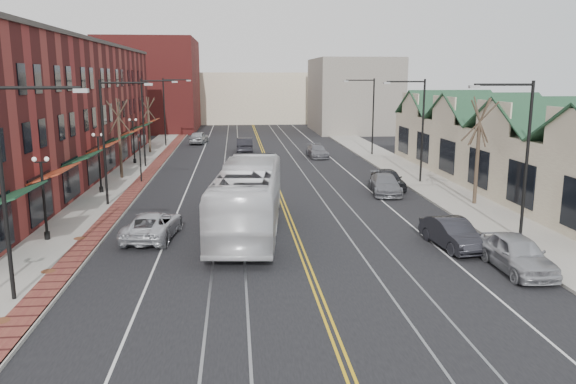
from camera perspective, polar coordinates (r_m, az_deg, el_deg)
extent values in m
plane|color=black|center=(22.54, 2.96, -10.07)|extent=(160.00, 160.00, 0.00)
cube|color=gray|center=(42.49, -17.36, -0.09)|extent=(4.00, 120.00, 0.15)
cube|color=gray|center=(44.20, 14.70, 0.50)|extent=(4.00, 120.00, 0.15)
cube|color=maroon|center=(50.37, -23.98, 7.44)|extent=(10.00, 50.00, 11.00)
cube|color=#BFAE93|center=(46.25, 21.86, 3.32)|extent=(8.00, 36.00, 4.60)
cube|color=maroon|center=(91.64, -13.71, 10.50)|extent=(14.00, 18.00, 14.00)
cube|color=#BFAE93|center=(105.83, -3.75, 9.56)|extent=(22.00, 14.00, 9.00)
cube|color=slate|center=(87.65, 6.64, 9.73)|extent=(12.00, 16.00, 11.00)
cylinder|color=black|center=(22.74, -26.94, -0.24)|extent=(0.16, 0.16, 8.00)
cylinder|color=black|center=(21.83, -24.16, 9.63)|extent=(3.00, 0.12, 0.12)
cube|color=#999999|center=(21.41, -20.28, 9.64)|extent=(0.50, 0.25, 0.15)
cylinder|color=black|center=(37.89, -18.21, 4.73)|extent=(0.16, 0.16, 8.00)
cylinder|color=black|center=(37.36, -16.31, 10.61)|extent=(3.00, 0.12, 0.12)
cube|color=#999999|center=(37.11, -13.99, 10.57)|extent=(0.50, 0.25, 0.15)
cylinder|color=black|center=(53.54, -14.49, 6.81)|extent=(0.16, 0.16, 8.00)
cylinder|color=black|center=(53.16, -13.08, 10.95)|extent=(3.00, 0.12, 0.12)
cube|color=#999999|center=(52.99, -11.44, 10.91)|extent=(0.50, 0.25, 0.15)
cylinder|color=black|center=(69.35, -12.45, 7.93)|extent=(0.16, 0.16, 8.00)
cylinder|color=black|center=(69.06, -11.33, 11.12)|extent=(3.00, 0.12, 0.12)
cube|color=#999999|center=(68.93, -10.06, 11.08)|extent=(0.50, 0.25, 0.15)
cylinder|color=black|center=(30.73, 23.08, 2.89)|extent=(0.16, 0.16, 8.00)
cylinder|color=black|center=(29.76, 21.09, 10.14)|extent=(3.00, 0.12, 0.12)
cube|color=#999999|center=(29.13, 18.39, 10.11)|extent=(0.50, 0.25, 0.15)
cylinder|color=black|center=(45.33, 13.51, 6.04)|extent=(0.16, 0.16, 8.00)
cylinder|color=black|center=(44.68, 11.89, 10.92)|extent=(3.00, 0.12, 0.12)
cube|color=#999999|center=(44.26, 9.99, 10.86)|extent=(0.50, 0.25, 0.15)
cylinder|color=black|center=(60.65, 8.64, 7.57)|extent=(0.16, 0.16, 8.00)
cylinder|color=black|center=(60.16, 7.34, 11.20)|extent=(3.00, 0.12, 0.12)
cube|color=#999999|center=(59.85, 5.91, 11.13)|extent=(0.50, 0.25, 0.15)
cylinder|color=black|center=(31.34, -23.26, -4.08)|extent=(0.28, 0.28, 0.40)
cylinder|color=black|center=(30.93, -23.53, -0.87)|extent=(0.14, 0.14, 4.00)
cube|color=black|center=(30.60, -23.83, 2.79)|extent=(0.60, 0.06, 0.06)
sphere|color=white|center=(30.67, -24.39, 3.05)|extent=(0.24, 0.24, 0.24)
sphere|color=white|center=(30.48, -23.32, 3.09)|extent=(0.24, 0.24, 0.24)
cylinder|color=black|center=(42.61, -18.43, 0.25)|extent=(0.28, 0.28, 0.40)
cylinder|color=black|center=(42.31, -18.59, 2.64)|extent=(0.14, 0.14, 4.00)
cube|color=black|center=(42.06, -18.77, 5.33)|extent=(0.60, 0.06, 0.06)
sphere|color=white|center=(42.12, -19.18, 5.51)|extent=(0.24, 0.24, 0.24)
sphere|color=white|center=(41.98, -18.38, 5.55)|extent=(0.24, 0.24, 0.24)
cylinder|color=black|center=(56.14, -15.29, 3.07)|extent=(0.28, 0.28, 0.40)
cylinder|color=black|center=(55.91, -15.39, 4.89)|extent=(0.14, 0.14, 4.00)
cube|color=black|center=(55.72, -15.50, 6.93)|extent=(0.60, 0.06, 0.06)
sphere|color=white|center=(55.77, -15.82, 7.07)|extent=(0.24, 0.24, 0.24)
sphere|color=white|center=(55.66, -15.21, 7.10)|extent=(0.24, 0.24, 0.24)
cylinder|color=#382B21|center=(47.99, -16.68, 4.30)|extent=(0.24, 0.24, 4.90)
cylinder|color=#382B21|center=(47.76, -16.86, 7.34)|extent=(0.58, 1.37, 2.90)
cylinder|color=#382B21|center=(47.76, -16.86, 7.34)|extent=(1.60, 0.66, 2.78)
cylinder|color=#382B21|center=(47.76, -16.86, 7.34)|extent=(0.53, 1.23, 2.96)
cylinder|color=#382B21|center=(47.76, -16.86, 7.34)|extent=(1.69, 1.03, 2.64)
cylinder|color=#382B21|center=(47.76, -16.86, 7.34)|extent=(1.78, 1.29, 2.48)
cylinder|color=#382B21|center=(63.69, -13.92, 6.00)|extent=(0.24, 0.24, 4.55)
cylinder|color=#382B21|center=(63.51, -14.03, 8.13)|extent=(0.55, 1.28, 2.69)
cylinder|color=#382B21|center=(63.51, -14.03, 8.13)|extent=(1.49, 0.62, 2.58)
cylinder|color=#382B21|center=(63.51, -14.03, 8.13)|extent=(0.50, 1.15, 2.75)
cylinder|color=#382B21|center=(63.51, -14.03, 8.13)|extent=(1.57, 0.97, 2.45)
cylinder|color=#382B21|center=(63.51, -14.03, 8.13)|extent=(1.66, 1.20, 2.30)
cylinder|color=#382B21|center=(38.46, 18.64, 2.73)|extent=(0.24, 0.24, 5.25)
cylinder|color=#382B21|center=(38.16, 18.90, 6.77)|extent=(0.61, 1.46, 3.10)
cylinder|color=#382B21|center=(38.16, 18.90, 6.77)|extent=(1.70, 0.70, 2.97)
cylinder|color=#382B21|center=(38.16, 18.90, 6.77)|extent=(0.56, 1.31, 3.17)
cylinder|color=#382B21|center=(38.16, 18.90, 6.77)|extent=(1.80, 1.10, 2.82)
cylinder|color=#382B21|center=(38.16, 18.90, 6.77)|extent=(1.90, 1.37, 2.65)
cylinder|color=#592D19|center=(21.97, -27.13, -11.56)|extent=(0.60, 0.60, 0.02)
cylinder|color=#592D19|center=(26.36, -23.17, -7.40)|extent=(0.60, 0.60, 0.02)
cylinder|color=#592D19|center=(30.94, -20.41, -4.43)|extent=(0.60, 0.60, 0.02)
cylinder|color=black|center=(45.81, -14.76, 3.01)|extent=(0.12, 0.12, 3.20)
imported|color=black|center=(45.60, -14.88, 5.18)|extent=(0.18, 0.15, 0.90)
imported|color=white|center=(30.54, -4.05, -0.62)|extent=(4.48, 13.59, 3.72)
imported|color=silver|center=(30.22, -13.59, -3.30)|extent=(2.95, 5.36, 1.42)
imported|color=#9C9DA3|center=(26.45, 22.28, -5.80)|extent=(1.94, 4.72, 1.60)
imported|color=black|center=(28.95, 16.35, -4.07)|extent=(2.08, 4.57, 1.46)
imported|color=slate|center=(41.09, 9.85, 0.78)|extent=(2.55, 5.06, 1.41)
imported|color=black|center=(42.97, 10.13, 1.31)|extent=(1.95, 4.50, 1.51)
imported|color=black|center=(62.96, -4.43, 4.77)|extent=(1.80, 5.02, 1.65)
imported|color=slate|center=(58.91, 2.98, 4.17)|extent=(2.09, 4.69, 1.34)
imported|color=#9C9FA3|center=(71.86, -9.05, 5.50)|extent=(2.51, 4.94, 1.61)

